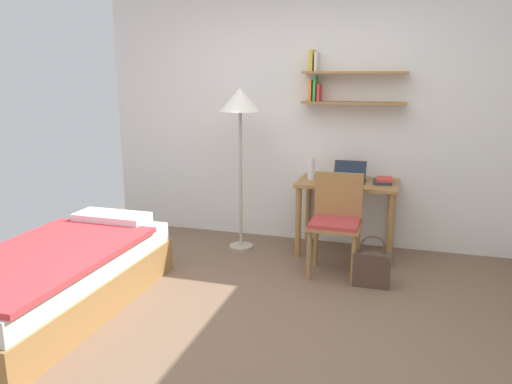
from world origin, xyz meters
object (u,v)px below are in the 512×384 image
object	(u,v)px
laptop	(349,176)
book_stack	(383,181)
desk_chair	(336,219)
handbag	(372,268)
bed	(57,279)
water_bottle	(311,168)
standing_lamp	(240,108)
desk	(347,196)

from	to	relation	value
laptop	book_stack	world-z (taller)	laptop
desk_chair	handbag	distance (m)	0.53
laptop	book_stack	distance (m)	0.32
bed	desk_chair	distance (m)	2.31
laptop	water_bottle	distance (m)	0.38
desk_chair	laptop	size ratio (longest dim) A/B	2.83
laptop	standing_lamp	bearing A→B (deg)	-170.71
desk	handbag	bearing A→B (deg)	-67.51
book_stack	handbag	distance (m)	0.95
laptop	desk_chair	bearing A→B (deg)	-94.66
bed	laptop	distance (m)	2.73
water_bottle	book_stack	world-z (taller)	water_bottle
bed	desk_chair	bearing A→B (deg)	35.18
water_bottle	handbag	xyz separation A→B (m)	(0.67, -0.74, -0.67)
desk	handbag	distance (m)	0.90
bed	standing_lamp	world-z (taller)	standing_lamp
laptop	water_bottle	size ratio (longest dim) A/B	1.46
desk	standing_lamp	xyz separation A→B (m)	(-1.03, -0.15, 0.82)
standing_lamp	book_stack	world-z (taller)	standing_lamp
handbag	water_bottle	bearing A→B (deg)	131.84
standing_lamp	water_bottle	size ratio (longest dim) A/B	7.52
desk	desk_chair	world-z (taller)	desk_chair
standing_lamp	handbag	xyz separation A→B (m)	(1.34, -0.59, -1.25)
desk_chair	standing_lamp	world-z (taller)	standing_lamp
standing_lamp	handbag	bearing A→B (deg)	-23.67
water_bottle	handbag	distance (m)	1.20
desk_chair	standing_lamp	size ratio (longest dim) A/B	0.55
desk_chair	book_stack	size ratio (longest dim) A/B	3.92
bed	handbag	bearing A→B (deg)	26.48
desk_chair	book_stack	distance (m)	0.69
laptop	book_stack	bearing A→B (deg)	-1.40
desk_chair	standing_lamp	distance (m)	1.40
desk	bed	bearing A→B (deg)	-136.08
desk_chair	book_stack	bearing A→B (deg)	55.83
water_bottle	handbag	bearing A→B (deg)	-48.16
laptop	water_bottle	bearing A→B (deg)	-177.91
bed	desk	distance (m)	2.67
standing_lamp	water_bottle	world-z (taller)	standing_lamp
book_stack	handbag	size ratio (longest dim) A/B	0.50
standing_lamp	laptop	world-z (taller)	standing_lamp
desk	desk_chair	xyz separation A→B (m)	(-0.03, -0.52, -0.09)
desk	laptop	bearing A→B (deg)	63.43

